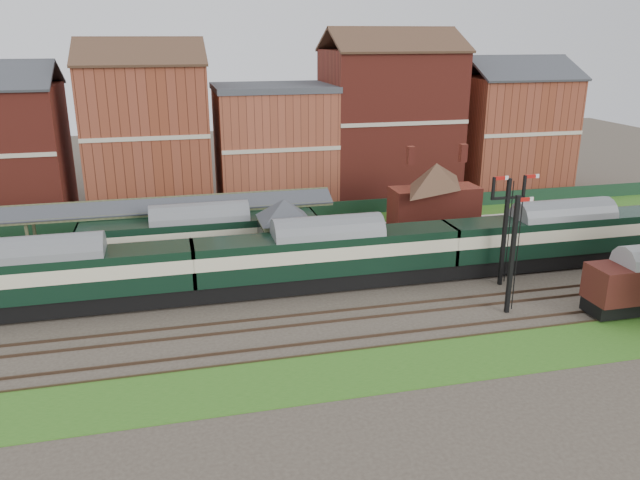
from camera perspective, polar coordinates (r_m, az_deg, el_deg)
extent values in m
plane|color=#473D33|center=(45.79, 1.29, -4.28)|extent=(160.00, 160.00, 0.00)
cube|color=#2D6619|center=(60.47, -2.65, 1.42)|extent=(90.00, 4.50, 0.06)
cube|color=#2D6619|center=(35.50, 6.43, -11.46)|extent=(90.00, 5.00, 0.06)
cube|color=#193823|center=(62.15, -3.02, 2.57)|extent=(90.00, 0.12, 1.50)
cube|color=#2D2D2D|center=(53.70, -6.58, -0.36)|extent=(55.00, 3.40, 1.00)
cube|color=#616F4F|center=(47.68, -3.20, -1.81)|extent=(3.40, 3.20, 2.40)
cube|color=brown|center=(46.97, -3.24, 0.71)|extent=(3.60, 3.40, 2.00)
pyramid|color=#383A3F|center=(46.46, -3.28, 2.82)|extent=(5.40, 5.40, 1.60)
cube|color=brown|center=(49.70, 5.90, -1.16)|extent=(3.00, 2.40, 2.20)
cube|color=#4C3323|center=(48.66, 6.21, 0.21)|extent=(3.20, 1.34, 0.79)
cube|color=#4C3323|center=(49.82, 5.71, 0.66)|extent=(3.20, 1.34, 0.79)
cube|color=maroon|center=(57.51, 10.39, 3.06)|extent=(8.00, 3.00, 3.50)
pyramid|color=#4C3323|center=(56.85, 10.55, 5.83)|extent=(8.10, 8.10, 2.20)
cube|color=maroon|center=(55.77, 8.22, 6.24)|extent=(0.60, 0.60, 1.60)
cube|color=maroon|center=(57.81, 12.86, 6.40)|extent=(0.60, 0.60, 1.60)
cube|color=brown|center=(52.58, -25.15, 0.08)|extent=(0.22, 0.22, 3.40)
cube|color=brown|center=(55.06, -1.68, 2.62)|extent=(0.22, 0.22, 3.40)
cube|color=#383A3F|center=(51.26, -13.27, 3.14)|extent=(26.00, 1.99, 0.90)
cube|color=#383A3F|center=(53.10, -13.32, 3.66)|extent=(26.00, 1.99, 0.90)
cube|color=brown|center=(52.09, -13.33, 3.81)|extent=(26.00, 0.20, 0.20)
cube|color=black|center=(46.74, 16.51, 0.64)|extent=(0.25, 0.25, 8.00)
cube|color=black|center=(46.05, 16.80, 3.72)|extent=(2.60, 0.18, 0.18)
cube|color=#B2140F|center=(45.40, 16.26, 5.45)|extent=(1.10, 0.08, 0.25)
cube|color=#B2140F|center=(46.63, 18.83, 5.53)|extent=(1.10, 0.08, 0.25)
cube|color=black|center=(42.09, 17.16, -1.37)|extent=(0.25, 0.25, 8.00)
cube|color=#B2140F|center=(41.33, 18.29, 3.54)|extent=(1.10, 0.08, 0.25)
cube|color=brown|center=(66.58, -15.49, 8.95)|extent=(12.00, 10.00, 15.00)
cube|color=#984831|center=(67.72, -4.23, 8.42)|extent=(12.00, 10.00, 12.00)
cube|color=maroon|center=(70.72, 6.34, 10.42)|extent=(14.00, 10.00, 16.00)
cube|color=brown|center=(77.33, 16.95, 9.30)|extent=(12.00, 10.00, 13.00)
cube|color=black|center=(44.92, -23.57, -5.34)|extent=(18.97, 2.66, 1.16)
cube|color=black|center=(44.23, -23.89, -3.01)|extent=(18.97, 2.95, 2.74)
cube|color=beige|center=(44.12, -23.94, -2.62)|extent=(18.99, 2.99, 0.95)
cube|color=slate|center=(43.73, -24.14, -1.15)|extent=(18.97, 2.95, 0.63)
cube|color=black|center=(45.39, 0.68, -3.48)|extent=(18.97, 2.66, 1.16)
cube|color=black|center=(44.70, 0.69, -1.15)|extent=(18.97, 2.95, 2.74)
cube|color=beige|center=(44.59, 0.69, -0.76)|extent=(18.99, 2.99, 0.95)
cube|color=slate|center=(44.21, 0.70, 0.71)|extent=(18.97, 2.95, 0.63)
cube|color=black|center=(53.12, 20.92, -1.43)|extent=(18.97, 2.66, 1.16)
cube|color=black|center=(52.53, 21.16, 0.57)|extent=(18.97, 2.95, 2.74)
cube|color=beige|center=(52.44, 21.20, 0.91)|extent=(18.99, 2.99, 0.95)
cube|color=slate|center=(52.12, 21.35, 2.17)|extent=(18.97, 2.95, 0.63)
cube|color=black|center=(50.25, -10.73, -1.63)|extent=(18.29, 2.56, 1.12)
cube|color=black|center=(49.65, -10.85, 0.41)|extent=(18.29, 2.84, 2.64)
cube|color=beige|center=(49.55, -10.87, 0.76)|extent=(18.31, 2.88, 0.91)
cube|color=slate|center=(49.22, -10.95, 2.04)|extent=(18.29, 2.84, 0.61)
cube|color=black|center=(46.20, 26.42, -5.28)|extent=(5.92, 2.18, 0.89)
cube|color=#471514|center=(45.63, 26.71, -3.40)|extent=(5.92, 2.57, 2.37)
cube|color=gray|center=(45.20, 26.94, -1.86)|extent=(5.92, 2.57, 0.43)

